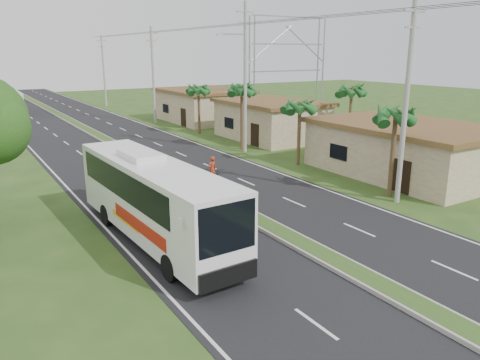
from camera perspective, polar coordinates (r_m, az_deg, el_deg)
ground at (r=20.83m, az=7.51°, el=-7.96°), size 180.00×180.00×0.00m
road_asphalt at (r=37.69m, az=-12.04°, el=2.51°), size 14.00×160.00×0.02m
median_strip at (r=37.67m, az=-12.05°, el=2.64°), size 1.20×160.00×0.18m
lane_edge_left at (r=36.07m, az=-22.06°, el=1.11°), size 0.12×160.00×0.01m
lane_edge_right at (r=40.38m, az=-3.08°, el=3.66°), size 0.12×160.00×0.01m
shop_near at (r=34.06m, az=19.64°, el=3.62°), size 8.60×12.60×3.52m
shop_mid at (r=45.57m, az=3.79°, el=7.37°), size 7.60×10.60×3.67m
shop_far at (r=57.43m, az=-4.45°, el=9.10°), size 8.60×11.60×3.82m
palm_verge_a at (r=27.89m, az=18.47°, el=7.47°), size 2.40×2.40×5.45m
palm_verge_b at (r=34.59m, az=7.32°, el=8.90°), size 2.40×2.40×5.05m
palm_verge_c at (r=39.85m, az=0.22°, el=10.97°), size 2.40×2.40×5.85m
palm_verge_d at (r=47.96m, az=-5.08°, el=10.98°), size 2.40×2.40×5.25m
palm_behind_shop at (r=42.17m, az=13.46°, el=10.55°), size 2.40×2.40×5.65m
utility_pole_a at (r=26.77m, az=19.59°, el=9.09°), size 1.60×0.28×11.00m
utility_pole_b at (r=38.76m, az=0.60°, el=12.53°), size 3.20×0.28×12.00m
utility_pole_c at (r=56.68m, az=-10.55°, el=12.61°), size 1.60×0.28×11.00m
utility_pole_d at (r=75.64m, az=-16.28°, el=12.72°), size 1.60×0.28×10.50m
billboard_lattice at (r=56.33m, az=5.84°, el=13.94°), size 10.18×1.18×12.07m
coach_bus_main at (r=20.84m, az=-10.54°, el=-1.84°), size 3.00×12.06×3.87m
coach_bus_far at (r=70.53m, az=-26.25°, el=8.62°), size 2.53×10.71×3.11m
motorcyclist at (r=28.49m, az=-3.40°, el=0.18°), size 1.95×0.88×2.12m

